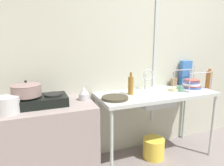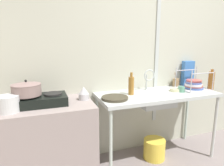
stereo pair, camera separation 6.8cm
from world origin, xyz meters
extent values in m
cube|color=#B8B9A8|center=(0.00, 1.61, 1.24)|extent=(5.25, 0.10, 2.48)
cube|color=#B7BEBD|center=(-0.18, 1.55, 1.37)|extent=(0.05, 0.01, 1.99)
cube|color=gray|center=(-1.67, 1.26, 0.43)|extent=(1.01, 0.60, 0.86)
cube|color=#B7BEBD|center=(-0.33, 1.26, 0.84)|extent=(1.48, 0.60, 0.04)
cylinder|color=#B3C1B7|center=(-1.03, 1.00, 0.41)|extent=(0.04, 0.04, 0.82)
cylinder|color=silver|center=(0.36, 1.00, 0.41)|extent=(0.04, 0.04, 0.82)
cylinder|color=#B1C5BC|center=(-1.03, 1.52, 0.41)|extent=(0.04, 0.04, 0.82)
cylinder|color=#B0C6BD|center=(0.36, 1.52, 0.41)|extent=(0.04, 0.04, 0.82)
cube|color=black|center=(-1.68, 1.26, 0.90)|extent=(0.50, 0.30, 0.09)
cylinder|color=black|center=(-1.80, 1.26, 0.96)|extent=(0.18, 0.18, 0.02)
cylinder|color=black|center=(-1.56, 1.26, 0.96)|extent=(0.18, 0.18, 0.02)
cylinder|color=gray|center=(-1.80, 1.26, 1.02)|extent=(0.27, 0.27, 0.11)
cone|color=gray|center=(-1.80, 1.26, 1.09)|extent=(0.28, 0.28, 0.02)
sphere|color=black|center=(-1.80, 1.26, 1.11)|extent=(0.02, 0.02, 0.02)
cylinder|color=silver|center=(-1.95, 1.14, 0.93)|extent=(0.20, 0.20, 0.15)
cylinder|color=#BDBBC2|center=(-1.24, 1.29, 0.89)|extent=(0.11, 0.11, 0.07)
cone|color=#BDBBC2|center=(-1.24, 1.29, 0.96)|extent=(0.11, 0.11, 0.08)
cube|color=#B7BEBD|center=(-0.37, 1.26, 0.78)|extent=(0.42, 0.35, 0.15)
cylinder|color=#B7BEBD|center=(-0.38, 1.46, 0.96)|extent=(0.02, 0.02, 0.20)
torus|color=#B7BEBD|center=(-0.38, 1.40, 1.06)|extent=(0.15, 0.02, 0.15)
cylinder|color=#393426|center=(-0.92, 1.19, 0.87)|extent=(0.29, 0.29, 0.03)
cylinder|color=#B2B3BC|center=(0.04, 1.11, 1.00)|extent=(0.01, 0.01, 0.28)
cylinder|color=#B2B3BC|center=(0.38, 1.11, 1.00)|extent=(0.01, 0.01, 0.28)
cylinder|color=#B2B3BC|center=(0.04, 1.40, 1.00)|extent=(0.01, 0.01, 0.28)
cylinder|color=#B2B3BC|center=(0.38, 1.40, 1.00)|extent=(0.01, 0.01, 0.28)
cylinder|color=#B2B3BC|center=(0.21, 1.11, 1.10)|extent=(0.34, 0.01, 0.01)
cylinder|color=#B2B3BC|center=(0.21, 1.40, 1.10)|extent=(0.34, 0.01, 0.01)
cube|color=#BAB8C5|center=(0.21, 1.26, 0.87)|extent=(0.36, 0.31, 0.01)
cylinder|color=#4461A8|center=(0.21, 1.25, 0.88)|extent=(0.24, 0.24, 0.03)
cylinder|color=#B85B4C|center=(0.21, 1.26, 0.91)|extent=(0.23, 0.23, 0.03)
cylinder|color=white|center=(0.20, 1.25, 0.93)|extent=(0.22, 0.22, 0.03)
cylinder|color=#5669AD|center=(0.20, 1.25, 0.95)|extent=(0.20, 0.20, 0.03)
cylinder|color=#B84E46|center=(0.22, 1.26, 0.97)|extent=(0.19, 0.19, 0.03)
cylinder|color=#5A967A|center=(-0.02, 1.20, 0.89)|extent=(0.08, 0.08, 0.07)
cylinder|color=beige|center=(-0.07, 1.26, 0.88)|extent=(0.14, 0.14, 0.04)
cylinder|color=olive|center=(-0.67, 1.31, 0.96)|extent=(0.07, 0.07, 0.21)
cylinder|color=olive|center=(-0.67, 1.31, 1.10)|extent=(0.03, 0.03, 0.05)
cylinder|color=#955C24|center=(0.42, 1.18, 0.98)|extent=(0.08, 0.08, 0.23)
cylinder|color=#955C24|center=(0.42, 1.18, 1.11)|extent=(0.03, 0.03, 0.03)
cube|color=#396FBC|center=(0.31, 1.50, 1.03)|extent=(0.16, 0.08, 0.35)
cylinder|color=#95784F|center=(0.11, 1.49, 0.91)|extent=(0.09, 0.09, 0.11)
cylinder|color=olive|center=(0.11, 1.49, 0.98)|extent=(0.06, 0.01, 0.16)
cylinder|color=yellow|center=(-0.36, 1.23, 0.13)|extent=(0.27, 0.27, 0.25)
camera|label=1|loc=(-1.72, -0.73, 1.48)|focal=31.76mm
camera|label=2|loc=(-1.65, -0.76, 1.48)|focal=31.76mm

